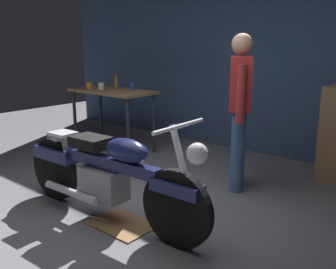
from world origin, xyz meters
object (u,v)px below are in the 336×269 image
at_px(mug_orange_travel, 89,86).
at_px(mug_blue_enamel, 132,86).
at_px(storage_bin, 66,146).
at_px(mug_white_ceramic, 101,86).
at_px(motorcycle, 108,173).
at_px(person_standing, 240,106).
at_px(bottle, 116,82).

distance_m(mug_orange_travel, mug_blue_enamel, 0.67).
xyz_separation_m(storage_bin, mug_orange_travel, (-0.20, 0.61, 0.78)).
bearing_deg(mug_white_ceramic, motorcycle, -39.11).
height_order(motorcycle, storage_bin, motorcycle).
relative_size(person_standing, mug_blue_enamel, 14.92).
bearing_deg(mug_orange_travel, motorcycle, -35.32).
relative_size(mug_white_ceramic, mug_blue_enamel, 1.04).
distance_m(person_standing, mug_orange_travel, 2.58).
bearing_deg(mug_white_ceramic, mug_blue_enamel, 37.40).
relative_size(motorcycle, mug_orange_travel, 18.51).
bearing_deg(mug_orange_travel, mug_white_ceramic, 13.26).
height_order(person_standing, mug_orange_travel, person_standing).
height_order(mug_white_ceramic, mug_orange_travel, mug_white_ceramic).
xyz_separation_m(storage_bin, mug_white_ceramic, (0.01, 0.66, 0.78)).
height_order(mug_orange_travel, mug_blue_enamel, mug_blue_enamel).
bearing_deg(mug_blue_enamel, mug_orange_travel, -150.19).
xyz_separation_m(person_standing, mug_orange_travel, (-2.58, 0.05, 0.02)).
xyz_separation_m(motorcycle, mug_white_ceramic, (-1.90, 1.54, 0.50)).
relative_size(storage_bin, bottle, 1.83).
height_order(person_standing, mug_white_ceramic, person_standing).
bearing_deg(storage_bin, mug_orange_travel, 108.01).
xyz_separation_m(motorcycle, bottle, (-1.82, 1.77, 0.55)).
bearing_deg(storage_bin, mug_white_ceramic, 88.88).
bearing_deg(motorcycle, person_standing, 69.45).
bearing_deg(mug_blue_enamel, motorcycle, -50.07).
distance_m(mug_white_ceramic, mug_orange_travel, 0.22).
relative_size(motorcycle, mug_blue_enamel, 19.58).
height_order(person_standing, storage_bin, person_standing).
distance_m(motorcycle, bottle, 2.60).
bearing_deg(motorcycle, storage_bin, 152.82).
bearing_deg(bottle, mug_orange_travel, -136.21).
distance_m(mug_white_ceramic, bottle, 0.24).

